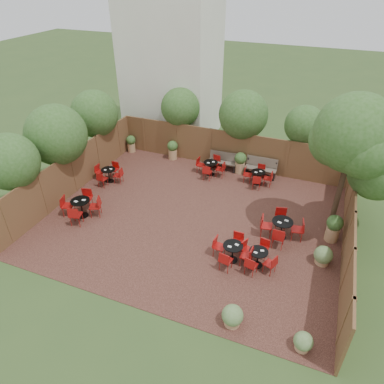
% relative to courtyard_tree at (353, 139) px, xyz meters
% --- Properties ---
extents(ground, '(80.00, 80.00, 0.00)m').
position_rel_courtyard_tree_xyz_m(ground, '(-5.39, -0.97, -4.22)').
color(ground, '#354F23').
rests_on(ground, ground).
extents(courtyard_paving, '(12.00, 10.00, 0.02)m').
position_rel_courtyard_tree_xyz_m(courtyard_paving, '(-5.39, -0.97, -4.21)').
color(courtyard_paving, '#311914').
rests_on(courtyard_paving, ground).
extents(fence_back, '(12.00, 0.08, 2.00)m').
position_rel_courtyard_tree_xyz_m(fence_back, '(-5.39, 4.03, -3.22)').
color(fence_back, brown).
rests_on(fence_back, ground).
extents(fence_left, '(0.08, 10.00, 2.00)m').
position_rel_courtyard_tree_xyz_m(fence_left, '(-11.39, -0.97, -3.22)').
color(fence_left, brown).
rests_on(fence_left, ground).
extents(fence_right, '(0.08, 10.00, 2.00)m').
position_rel_courtyard_tree_xyz_m(fence_right, '(0.61, -0.97, -3.22)').
color(fence_right, brown).
rests_on(fence_right, ground).
extents(neighbour_building, '(5.00, 4.00, 8.00)m').
position_rel_courtyard_tree_xyz_m(neighbour_building, '(-9.89, 7.03, -0.22)').
color(neighbour_building, silver).
rests_on(neighbour_building, ground).
extents(overhang_foliage, '(15.54, 10.47, 2.70)m').
position_rel_courtyard_tree_xyz_m(overhang_foliage, '(-7.94, 1.49, -1.51)').
color(overhang_foliage, '#2B501A').
rests_on(overhang_foliage, ground).
extents(courtyard_tree, '(2.86, 2.77, 5.75)m').
position_rel_courtyard_tree_xyz_m(courtyard_tree, '(0.00, 0.00, 0.00)').
color(courtyard_tree, black).
rests_on(courtyard_tree, courtyard_paving).
extents(park_bench_left, '(1.50, 0.54, 0.92)m').
position_rel_courtyard_tree_xyz_m(park_bench_left, '(-5.54, 3.66, -3.73)').
color(park_bench_left, brown).
rests_on(park_bench_left, courtyard_paving).
extents(park_bench_right, '(1.57, 0.51, 0.97)m').
position_rel_courtyard_tree_xyz_m(park_bench_right, '(-3.54, 3.66, -3.70)').
color(park_bench_right, brown).
rests_on(park_bench_right, courtyard_paving).
extents(bistro_tables, '(10.19, 7.08, 0.92)m').
position_rel_courtyard_tree_xyz_m(bistro_tables, '(-5.34, -0.57, -3.78)').
color(bistro_tables, black).
rests_on(bistro_tables, courtyard_paving).
extents(planters, '(11.75, 4.57, 1.14)m').
position_rel_courtyard_tree_xyz_m(planters, '(-5.29, 2.50, -3.62)').
color(planters, '#A87E54').
rests_on(planters, courtyard_paving).
extents(low_shrubs, '(2.96, 4.35, 0.72)m').
position_rel_courtyard_tree_xyz_m(low_shrubs, '(-1.02, -3.94, -3.87)').
color(low_shrubs, '#A87E54').
rests_on(low_shrubs, courtyard_paving).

